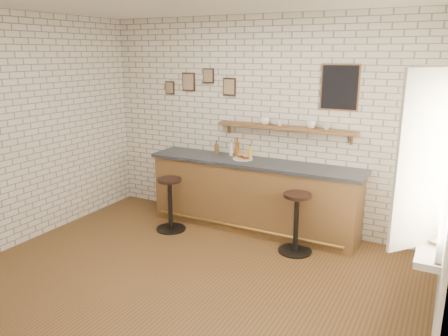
{
  "coord_description": "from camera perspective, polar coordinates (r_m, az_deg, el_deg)",
  "views": [
    {
      "loc": [
        2.44,
        -3.75,
        2.49
      ],
      "look_at": [
        -0.02,
        0.9,
        1.09
      ],
      "focal_mm": 35.0,
      "sensor_mm": 36.0,
      "label": 1
    }
  ],
  "objects": [
    {
      "name": "ground",
      "position": [
        5.12,
        -4.69,
        -14.24
      ],
      "size": [
        5.0,
        5.0,
        0.0
      ],
      "primitive_type": "plane",
      "color": "brown",
      "rests_on": "ground"
    },
    {
      "name": "bar_counter",
      "position": [
        6.28,
        3.81,
        -3.54
      ],
      "size": [
        3.1,
        0.65,
        1.01
      ],
      "color": "brown",
      "rests_on": "ground"
    },
    {
      "name": "sandwich_plate",
      "position": [
        6.24,
        2.47,
        1.22
      ],
      "size": [
        0.28,
        0.28,
        0.01
      ],
      "primitive_type": "cylinder",
      "color": "white",
      "rests_on": "bar_counter"
    },
    {
      "name": "ciabatta_sandwich",
      "position": [
        6.22,
        2.55,
        1.57
      ],
      "size": [
        0.22,
        0.15,
        0.07
      ],
      "color": "tan",
      "rests_on": "sandwich_plate"
    },
    {
      "name": "potato_chips",
      "position": [
        6.24,
        2.3,
        1.3
      ],
      "size": [
        0.26,
        0.17,
        0.0
      ],
      "color": "gold",
      "rests_on": "sandwich_plate"
    },
    {
      "name": "bitters_bottle_brown",
      "position": [
        6.53,
        -0.98,
        2.55
      ],
      "size": [
        0.06,
        0.06,
        0.2
      ],
      "color": "brown",
      "rests_on": "bar_counter"
    },
    {
      "name": "bitters_bottle_white",
      "position": [
        6.42,
        0.97,
        2.41
      ],
      "size": [
        0.06,
        0.06,
        0.23
      ],
      "color": "white",
      "rests_on": "bar_counter"
    },
    {
      "name": "bitters_bottle_amber",
      "position": [
        6.37,
        1.7,
        2.51
      ],
      "size": [
        0.07,
        0.07,
        0.28
      ],
      "color": "brown",
      "rests_on": "bar_counter"
    },
    {
      "name": "condiment_bottle_yellow",
      "position": [
        6.29,
        3.43,
        2.01
      ],
      "size": [
        0.06,
        0.06,
        0.19
      ],
      "color": "gold",
      "rests_on": "bar_counter"
    },
    {
      "name": "bar_stool_left",
      "position": [
        6.29,
        -7.05,
        -4.5
      ],
      "size": [
        0.43,
        0.43,
        0.77
      ],
      "color": "black",
      "rests_on": "ground"
    },
    {
      "name": "bar_stool_right",
      "position": [
        5.63,
        9.42,
        -6.85
      ],
      "size": [
        0.45,
        0.45,
        0.79
      ],
      "color": "black",
      "rests_on": "ground"
    },
    {
      "name": "wall_shelf",
      "position": [
        6.09,
        7.94,
        5.2
      ],
      "size": [
        2.0,
        0.18,
        0.18
      ],
      "color": "brown",
      "rests_on": "ground"
    },
    {
      "name": "shelf_cup_a",
      "position": [
        6.18,
        5.39,
        6.11
      ],
      "size": [
        0.16,
        0.16,
        0.1
      ],
      "primitive_type": "imported",
      "rotation": [
        0.0,
        0.0,
        0.28
      ],
      "color": "white",
      "rests_on": "wall_shelf"
    },
    {
      "name": "shelf_cup_b",
      "position": [
        6.11,
        7.3,
        5.85
      ],
      "size": [
        0.12,
        0.12,
        0.08
      ],
      "primitive_type": "imported",
      "rotation": [
        0.0,
        0.0,
        1.16
      ],
      "color": "white",
      "rests_on": "wall_shelf"
    },
    {
      "name": "shelf_cup_c",
      "position": [
        5.97,
        11.3,
        5.59
      ],
      "size": [
        0.15,
        0.15,
        0.11
      ],
      "primitive_type": "imported",
      "rotation": [
        0.0,
        0.0,
        1.47
      ],
      "color": "white",
      "rests_on": "wall_shelf"
    },
    {
      "name": "shelf_cup_d",
      "position": [
        5.91,
        13.3,
        5.31
      ],
      "size": [
        0.11,
        0.11,
        0.09
      ],
      "primitive_type": "imported",
      "rotation": [
        0.0,
        0.0,
        -0.19
      ],
      "color": "white",
      "rests_on": "wall_shelf"
    },
    {
      "name": "back_wall_decor",
      "position": [
        6.16,
        6.84,
        10.67
      ],
      "size": [
        2.96,
        0.02,
        0.56
      ],
      "color": "black",
      "rests_on": "ground"
    },
    {
      "name": "window_sill",
      "position": [
        4.35,
        25.53,
        -8.06
      ],
      "size": [
        0.2,
        1.35,
        0.06
      ],
      "color": "white",
      "rests_on": "ground"
    },
    {
      "name": "casement_window",
      "position": [
        4.14,
        26.1,
        1.67
      ],
      "size": [
        0.4,
        1.3,
        1.56
      ],
      "color": "white",
      "rests_on": "ground"
    },
    {
      "name": "book_lower",
      "position": [
        4.25,
        25.26,
        -7.92
      ],
      "size": [
        0.28,
        0.3,
        0.02
      ],
      "primitive_type": "imported",
      "rotation": [
        0.0,
        0.0,
        0.5
      ],
      "color": "tan",
      "rests_on": "window_sill"
    },
    {
      "name": "book_upper",
      "position": [
        4.21,
        25.26,
        -7.85
      ],
      "size": [
        0.27,
        0.28,
        0.02
      ],
      "primitive_type": "imported",
      "rotation": [
        0.0,
        0.0,
        -0.67
      ],
      "color": "tan",
      "rests_on": "book_lower"
    }
  ]
}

